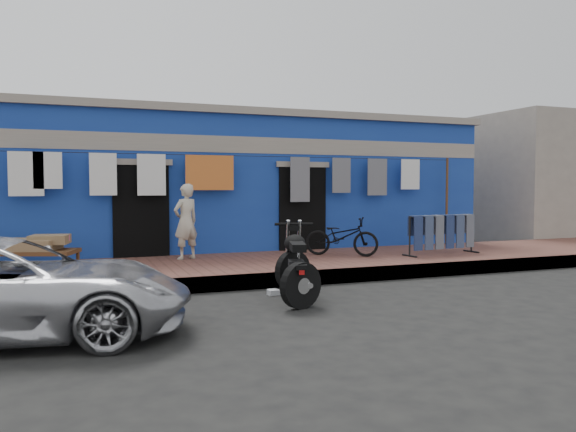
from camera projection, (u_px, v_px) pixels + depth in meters
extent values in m
plane|color=black|center=(339.00, 304.00, 7.91)|extent=(80.00, 80.00, 0.00)
cube|color=brown|center=(269.00, 267.00, 10.70)|extent=(28.00, 3.00, 0.25)
cube|color=gray|center=(298.00, 279.00, 9.35)|extent=(28.00, 0.10, 0.25)
cube|color=navy|center=(218.00, 189.00, 14.35)|extent=(12.00, 5.00, 3.20)
cube|color=#9E9384|center=(245.00, 145.00, 12.02)|extent=(12.00, 0.14, 0.35)
cube|color=#9E9384|center=(217.00, 123.00, 14.26)|extent=(12.20, 5.20, 0.16)
cube|color=black|center=(141.00, 217.00, 11.24)|extent=(1.10, 0.10, 2.10)
cube|color=black|center=(302.00, 214.00, 12.49)|extent=(1.10, 0.10, 2.10)
cube|color=#9E9384|center=(547.00, 179.00, 18.29)|extent=(6.00, 5.00, 3.80)
cylinder|color=brown|center=(447.00, 201.00, 13.60)|extent=(0.06, 0.06, 2.10)
cylinder|color=black|center=(249.00, 156.00, 11.75)|extent=(10.00, 0.01, 0.01)
cube|color=silver|center=(26.00, 174.00, 10.24)|extent=(0.60, 0.02, 0.82)
cube|color=silver|center=(48.00, 170.00, 10.36)|extent=(0.50, 0.02, 0.68)
cube|color=silver|center=(103.00, 174.00, 10.72)|extent=(0.50, 0.02, 0.81)
cube|color=silver|center=(152.00, 175.00, 11.04)|extent=(0.55, 0.02, 0.81)
cube|color=#CC4C26|center=(210.00, 173.00, 11.46)|extent=(1.00, 0.02, 0.71)
cube|color=slate|center=(300.00, 180.00, 12.19)|extent=(0.45, 0.02, 0.97)
cube|color=slate|center=(341.00, 175.00, 12.54)|extent=(0.45, 0.02, 0.78)
cube|color=slate|center=(377.00, 177.00, 12.87)|extent=(0.50, 0.02, 0.84)
cube|color=silver|center=(410.00, 174.00, 13.19)|extent=(0.50, 0.02, 0.70)
imported|color=silver|center=(5.00, 287.00, 6.08)|extent=(4.31, 2.47, 1.15)
imported|color=beige|center=(186.00, 222.00, 10.86)|extent=(0.63, 0.54, 1.47)
imported|color=black|center=(342.00, 232.00, 11.42)|extent=(1.50, 1.32, 0.96)
cube|color=silver|center=(274.00, 292.00, 8.59)|extent=(0.19, 0.16, 0.08)
cube|color=silver|center=(314.00, 288.00, 8.97)|extent=(0.20, 0.22, 0.09)
cube|color=silver|center=(273.00, 292.00, 8.66)|extent=(0.14, 0.18, 0.07)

